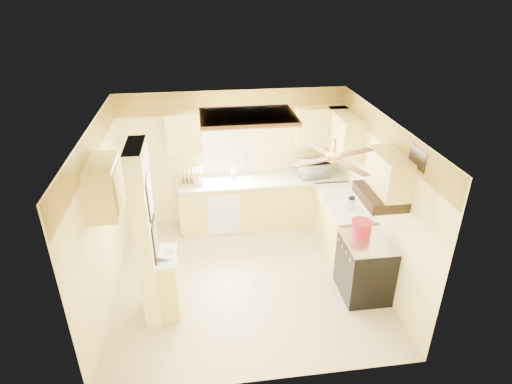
{
  "coord_description": "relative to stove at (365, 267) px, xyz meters",
  "views": [
    {
      "loc": [
        -0.58,
        -5.31,
        4.26
      ],
      "look_at": [
        0.2,
        0.35,
        1.33
      ],
      "focal_mm": 30.0,
      "sensor_mm": 36.0,
      "label": 1
    }
  ],
  "objects": [
    {
      "name": "ceiling_fan",
      "position": [
        -0.67,
        -0.15,
        1.83
      ],
      "size": [
        1.15,
        1.15,
        0.26
      ],
      "color": "gold",
      "rests_on": "ceiling"
    },
    {
      "name": "utensil_crock",
      "position": [
        -1.69,
        2.26,
        0.55
      ],
      "size": [
        0.11,
        0.11,
        0.21
      ],
      "color": "white",
      "rests_on": "countertop_back"
    },
    {
      "name": "upper_cab_right",
      "position": [
        0.16,
        1.8,
        1.39
      ],
      "size": [
        0.35,
        1.0,
        0.7
      ],
      "primitive_type": "cube",
      "color": "#EBD773",
      "rests_on": "wall_right"
    },
    {
      "name": "floor",
      "position": [
        -1.67,
        0.55,
        -0.46
      ],
      "size": [
        4.0,
        4.0,
        0.0
      ],
      "primitive_type": "plane",
      "color": "#CCB88D",
      "rests_on": "ground"
    },
    {
      "name": "upper_cab_left_wall",
      "position": [
        -3.49,
        0.3,
        1.39
      ],
      "size": [
        0.35,
        0.75,
        0.7
      ],
      "primitive_type": "cube",
      "color": "#EBD773",
      "rests_on": "wall_left"
    },
    {
      "name": "upper_cab_over_stove",
      "position": [
        0.16,
        0.0,
        1.49
      ],
      "size": [
        0.35,
        0.76,
        0.52
      ],
      "primitive_type": "cube",
      "color": "#EBD773",
      "rests_on": "wall_right"
    },
    {
      "name": "wall_right",
      "position": [
        0.33,
        0.55,
        0.79
      ],
      "size": [
        0.0,
        3.8,
        3.8
      ],
      "primitive_type": "plane",
      "rotation": [
        1.57,
        0.0,
        -1.57
      ],
      "color": "#FFEA9B",
      "rests_on": "floor"
    },
    {
      "name": "vent_grate",
      "position": [
        0.31,
        -0.35,
        1.84
      ],
      "size": [
        0.02,
        0.4,
        0.25
      ],
      "primitive_type": "cube",
      "color": "black",
      "rests_on": "wall_right"
    },
    {
      "name": "countertop_right",
      "position": [
        0.02,
        1.15,
        0.46
      ],
      "size": [
        0.64,
        1.44,
        0.04
      ],
      "primitive_type": "cube",
      "color": "silver",
      "rests_on": "lower_cabinets_right"
    },
    {
      "name": "microwave",
      "position": [
        -0.24,
        2.14,
        0.63
      ],
      "size": [
        0.55,
        0.39,
        0.29
      ],
      "primitive_type": "imported",
      "rotation": [
        0.0,
        0.0,
        3.22
      ],
      "color": "white",
      "rests_on": "countertop_back"
    },
    {
      "name": "wall_front",
      "position": [
        -1.67,
        -1.35,
        0.79
      ],
      "size": [
        4.0,
        0.0,
        4.0
      ],
      "primitive_type": "plane",
      "rotation": [
        -1.57,
        0.0,
        0.0
      ],
      "color": "#FFEA9B",
      "rests_on": "floor"
    },
    {
      "name": "lower_cabinets_back",
      "position": [
        -1.17,
        2.15,
        -0.01
      ],
      "size": [
        3.0,
        0.6,
        0.9
      ],
      "primitive_type": "cube",
      "color": "#EBD773",
      "rests_on": "floor"
    },
    {
      "name": "lower_cabinets_right",
      "position": [
        0.03,
        1.15,
        -0.01
      ],
      "size": [
        0.6,
        1.4,
        0.9
      ],
      "primitive_type": "cube",
      "color": "#EBD773",
      "rests_on": "floor"
    },
    {
      "name": "window",
      "position": [
        -1.92,
        2.44,
        1.09
      ],
      "size": [
        0.92,
        0.02,
        1.02
      ],
      "color": "white",
      "rests_on": "wall_back"
    },
    {
      "name": "poster_nashville",
      "position": [
        -2.91,
        0.0,
        0.74
      ],
      "size": [
        0.02,
        0.42,
        0.57
      ],
      "color": "black",
      "rests_on": "partition_column"
    },
    {
      "name": "ledge_top",
      "position": [
        -2.8,
        0.0,
        0.46
      ],
      "size": [
        0.28,
        0.58,
        0.04
      ],
      "primitive_type": "cube",
      "color": "silver",
      "rests_on": "partition_ledge"
    },
    {
      "name": "ceiling",
      "position": [
        -1.67,
        0.55,
        2.04
      ],
      "size": [
        4.0,
        4.0,
        0.0
      ],
      "primitive_type": "plane",
      "rotation": [
        3.14,
        0.0,
        0.0
      ],
      "color": "white",
      "rests_on": "wall_back"
    },
    {
      "name": "dish_rack",
      "position": [
        -2.45,
        2.17,
        0.57
      ],
      "size": [
        0.45,
        0.35,
        0.24
      ],
      "color": "tan",
      "rests_on": "countertop_back"
    },
    {
      "name": "partition_column",
      "position": [
        -3.02,
        0.0,
        0.79
      ],
      "size": [
        0.2,
        0.7,
        2.5
      ],
      "primitive_type": "cube",
      "color": "#FFEA9B",
      "rests_on": "floor"
    },
    {
      "name": "wallpaper_border",
      "position": [
        -1.67,
        2.43,
        1.84
      ],
      "size": [
        4.0,
        0.02,
        0.4
      ],
      "primitive_type": "cube",
      "color": "yellow",
      "rests_on": "wall_back"
    },
    {
      "name": "upper_cab_back_right",
      "position": [
        -0.12,
        2.27,
        1.39
      ],
      "size": [
        0.9,
        0.35,
        0.7
      ],
      "primitive_type": "cube",
      "color": "#EBD773",
      "rests_on": "wall_back"
    },
    {
      "name": "ceiling_light_panel",
      "position": [
        -1.57,
        1.05,
        2.0
      ],
      "size": [
        1.35,
        0.95,
        0.06
      ],
      "color": "brown",
      "rests_on": "ceiling"
    },
    {
      "name": "wall_back",
      "position": [
        -1.67,
        2.45,
        0.79
      ],
      "size": [
        4.0,
        0.0,
        4.0
      ],
      "primitive_type": "plane",
      "rotation": [
        1.57,
        0.0,
        0.0
      ],
      "color": "#FFEA9B",
      "rests_on": "floor"
    },
    {
      "name": "countertop_back",
      "position": [
        -1.17,
        2.14,
        0.46
      ],
      "size": [
        3.04,
        0.64,
        0.04
      ],
      "primitive_type": "cube",
      "color": "silver",
      "rests_on": "lower_cabinets_back"
    },
    {
      "name": "dishwasher_panel",
      "position": [
        -1.92,
        1.84,
        -0.03
      ],
      "size": [
        0.58,
        0.02,
        0.8
      ],
      "primitive_type": "cube",
      "color": "white",
      "rests_on": "lower_cabinets_back"
    },
    {
      "name": "wall_left",
      "position": [
        -3.67,
        0.55,
        0.79
      ],
      "size": [
        0.0,
        3.8,
        3.8
      ],
      "primitive_type": "plane",
      "rotation": [
        1.57,
        0.0,
        1.57
      ],
      "color": "#FFEA9B",
      "rests_on": "floor"
    },
    {
      "name": "range_hood",
      "position": [
        0.07,
        0.0,
        1.16
      ],
      "size": [
        0.5,
        0.76,
        0.14
      ],
      "primitive_type": "cube",
      "color": "black",
      "rests_on": "upper_cab_over_stove"
    },
    {
      "name": "stove",
      "position": [
        0.0,
        0.0,
        0.0
      ],
      "size": [
        0.68,
        0.77,
        0.92
      ],
      "color": "black",
      "rests_on": "floor"
    },
    {
      "name": "bowl",
      "position": [
        -2.8,
        -0.04,
        0.51
      ],
      "size": [
        0.3,
        0.3,
        0.06
      ],
      "primitive_type": "imported",
      "rotation": [
        0.0,
        0.0,
        -0.42
      ],
      "color": "white",
      "rests_on": "ledge_top"
    },
    {
      "name": "dutch_oven",
      "position": [
        -0.04,
        0.19,
        0.56
      ],
      "size": [
        0.31,
        0.31,
        0.21
      ],
      "color": "#B21924",
      "rests_on": "stove"
    },
    {
      "name": "kettle",
      "position": [
        0.04,
        0.86,
        0.58
      ],
      "size": [
        0.14,
        0.14,
        0.22
      ],
      "color": "silver",
      "rests_on": "countertop_right"
    },
    {
      "name": "partition_ledge",
      "position": [
        -2.8,
        0.0,
        -0.01
      ],
      "size": [
        0.25,
        0.55,
        0.9
      ],
      "primitive_type": "cube",
      "color": "#EBD773",
      "rests_on": "floor"
    },
    {
      "name": "upper_cab_back_left",
      "position": [
        -2.52,
        2.27,
        1.39
      ],
      "size": [
        0.6,
        0.35,
        0.7
      ],
      "primitive_type": "cube",
      "color": "#EBD773",
      "rests_on": "wall_back"
    },
    {
      "name": "poster_menu",
      "position": [
        -2.91,
        0.0,
        1.39
      ],
      "size": [
        0.02,
        0.42,
        0.57
      ],
      "color": "black",
      "rests_on": "partition_column"
    }
  ]
}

